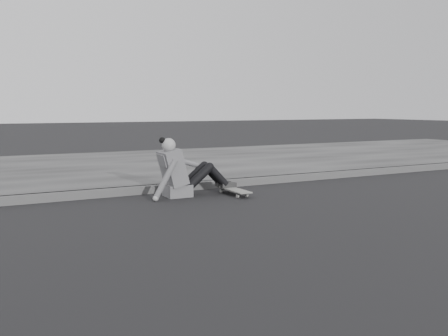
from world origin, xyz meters
name	(u,v)px	position (x,y,z in m)	size (l,w,h in m)	color
ground	(310,219)	(0.00, 0.00, 0.00)	(80.00, 80.00, 0.00)	black
curb	(212,184)	(0.00, 2.58, 0.06)	(24.00, 0.16, 0.12)	#474747
sidewalk	(151,165)	(0.00, 5.60, 0.06)	(24.00, 6.00, 0.12)	#393939
skateboard	(234,190)	(0.01, 1.87, 0.07)	(0.20, 0.78, 0.09)	gray
seated_woman	(182,172)	(-0.73, 2.12, 0.36)	(1.38, 0.46, 0.88)	#59595C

